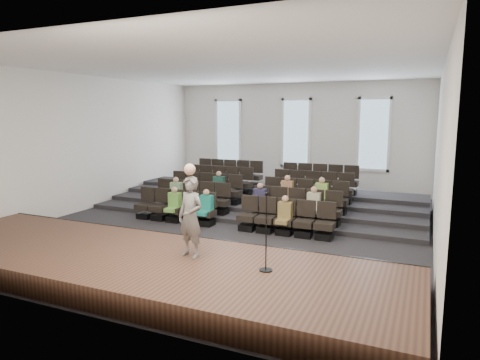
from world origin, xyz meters
name	(u,v)px	position (x,y,z in m)	size (l,w,h in m)	color
ground	(234,223)	(0.00, 0.00, 0.00)	(14.00, 14.00, 0.00)	black
ceiling	(234,67)	(0.00, 0.00, 5.01)	(12.00, 14.00, 0.02)	white
wall_back	(296,137)	(0.00, 7.02, 2.50)	(12.00, 0.04, 5.00)	silver
wall_front	(65,177)	(0.00, -7.02, 2.50)	(12.00, 0.04, 5.00)	silver
wall_left	(89,143)	(-6.02, 0.00, 2.50)	(0.04, 14.00, 5.00)	silver
wall_right	(440,155)	(6.02, 0.00, 2.50)	(0.04, 14.00, 5.00)	silver
stage	(138,266)	(0.00, -5.10, 0.25)	(11.80, 3.60, 0.50)	#503322
stage_lip	(181,244)	(0.00, -3.33, 0.25)	(11.80, 0.06, 0.52)	black
risers	(267,200)	(0.00, 3.17, 0.20)	(11.80, 4.80, 0.60)	black
seating_rows	(252,195)	(0.00, 1.54, 0.68)	(6.80, 4.70, 1.67)	black
windows	(296,133)	(0.00, 6.95, 2.70)	(8.44, 0.10, 3.24)	white
audience	(247,197)	(0.28, 0.45, 0.83)	(5.45, 2.64, 1.10)	#6CB046
speaker	(191,217)	(1.11, -4.69, 1.38)	(0.64, 0.42, 1.76)	slate
mic_stand	(266,248)	(2.91, -4.85, 0.97)	(0.27, 0.27, 1.59)	black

